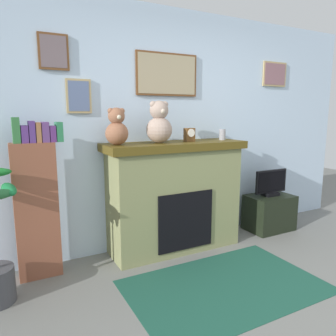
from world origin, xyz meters
TOP-DOWN VIEW (x-y plane):
  - ground_plane at (0.00, 0.00)m, footprint 12.00×12.00m
  - back_wall at (-0.00, 2.00)m, footprint 5.20×0.15m
  - fireplace at (-0.17, 1.70)m, footprint 1.53×0.53m
  - bookshelf at (-1.56, 1.74)m, footprint 0.44×0.16m
  - tv_stand at (1.19, 1.64)m, footprint 0.58×0.40m
  - television at (1.19, 1.64)m, footprint 0.49×0.14m
  - area_rug at (-0.17, 0.79)m, footprint 1.69×1.08m
  - candle_jar at (0.44, 1.68)m, footprint 0.07×0.07m
  - mantel_clock at (0.00, 1.68)m, footprint 0.11×0.08m
  - teddy_bear_cream at (-0.81, 1.68)m, footprint 0.22×0.22m
  - teddy_bear_tan at (-0.36, 1.68)m, footprint 0.26×0.26m

SIDE VIEW (x-z plane):
  - ground_plane at x=0.00m, z-range 0.00..0.00m
  - area_rug at x=-0.17m, z-range 0.00..0.01m
  - tv_stand at x=1.19m, z-range 0.00..0.45m
  - fireplace at x=-0.17m, z-range 0.01..1.19m
  - television at x=1.19m, z-range 0.44..0.77m
  - bookshelf at x=-1.56m, z-range -0.03..1.42m
  - candle_jar at x=0.44m, z-range 1.18..1.31m
  - mantel_clock at x=0.00m, z-range 1.19..1.33m
  - back_wall at x=0.00m, z-range 0.01..2.61m
  - teddy_bear_cream at x=-0.81m, z-range 1.17..1.52m
  - teddy_bear_tan at x=-0.36m, z-range 1.16..1.59m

